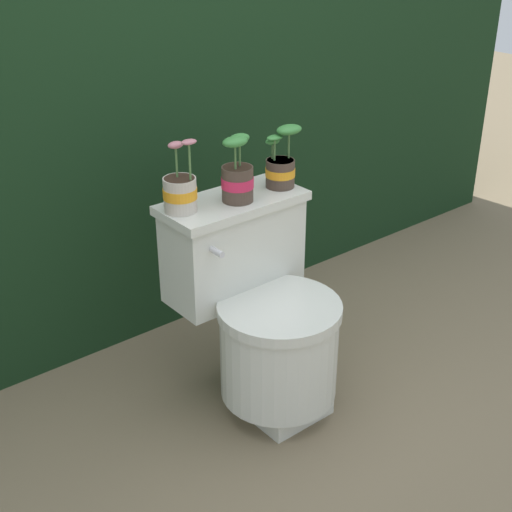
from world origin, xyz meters
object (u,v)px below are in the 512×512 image
at_px(potted_plant_midleft, 237,177).
at_px(potted_plant_middle, 281,165).
at_px(potted_plant_left, 180,191).
at_px(toilet, 262,313).

bearing_deg(potted_plant_midleft, potted_plant_middle, 3.07).
height_order(potted_plant_left, potted_plant_midleft, potted_plant_left).
height_order(potted_plant_left, potted_plant_middle, potted_plant_left).
height_order(toilet, potted_plant_midleft, potted_plant_midleft).
relative_size(toilet, potted_plant_midleft, 3.18).
distance_m(toilet, potted_plant_midleft, 0.46).
distance_m(potted_plant_left, potted_plant_middle, 0.38).
bearing_deg(potted_plant_midleft, toilet, -90.54).
relative_size(toilet, potted_plant_middle, 3.35).
height_order(potted_plant_midleft, potted_plant_middle, potted_plant_midleft).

